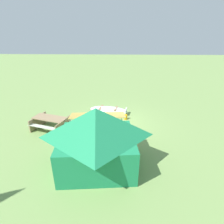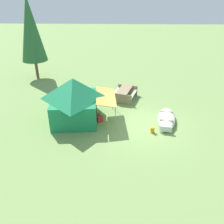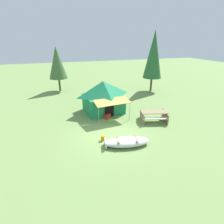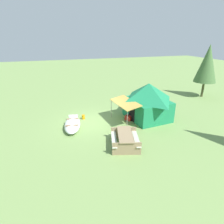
{
  "view_description": "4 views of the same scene",
  "coord_description": "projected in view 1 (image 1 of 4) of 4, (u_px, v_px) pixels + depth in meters",
  "views": [
    {
      "loc": [
        -0.29,
        9.84,
        5.11
      ],
      "look_at": [
        0.08,
        0.57,
        1.02
      ],
      "focal_mm": 28.59,
      "sensor_mm": 36.0,
      "label": 1
    },
    {
      "loc": [
        -11.9,
        1.26,
        7.2
      ],
      "look_at": [
        0.12,
        1.64,
        0.77
      ],
      "focal_mm": 38.33,
      "sensor_mm": 36.0,
      "label": 2
    },
    {
      "loc": [
        -3.15,
        -9.6,
        5.71
      ],
      "look_at": [
        0.27,
        0.71,
        1.22
      ],
      "focal_mm": 28.4,
      "sensor_mm": 36.0,
      "label": 3
    },
    {
      "loc": [
        12.02,
        -2.72,
        5.62
      ],
      "look_at": [
        0.46,
        1.18,
        0.78
      ],
      "focal_mm": 30.62,
      "sensor_mm": 36.0,
      "label": 4
    }
  ],
  "objects": [
    {
      "name": "beached_rowboat",
      "position": [
        109.0,
        110.0,
        12.41
      ],
      "size": [
        2.79,
        1.5,
        0.45
      ],
      "color": "silver",
      "rests_on": "ground_plane"
    },
    {
      "name": "canvas_cabin_tent",
      "position": [
        97.0,
        137.0,
        7.03
      ],
      "size": [
        3.42,
        4.02,
        2.61
      ],
      "color": "#1C804F",
      "rests_on": "ground_plane"
    },
    {
      "name": "fuel_can",
      "position": [
        126.0,
        117.0,
        11.54
      ],
      "size": [
        0.27,
        0.27,
        0.32
      ],
      "primitive_type": "cylinder",
      "rotation": [
        0.0,
        0.0,
        0.27
      ],
      "color": "orange",
      "rests_on": "ground_plane"
    },
    {
      "name": "cooler_box",
      "position": [
        103.0,
        143.0,
        8.77
      ],
      "size": [
        0.6,
        0.55,
        0.34
      ],
      "primitive_type": "cube",
      "rotation": [
        0.0,
        0.0,
        0.55
      ],
      "color": "red",
      "rests_on": "ground_plane"
    },
    {
      "name": "ground_plane",
      "position": [
        114.0,
        123.0,
        11.07
      ],
      "size": [
        80.0,
        80.0,
        0.0
      ],
      "primitive_type": "plane",
      "color": "#749450"
    },
    {
      "name": "picnic_table",
      "position": [
        50.0,
        122.0,
        10.21
      ],
      "size": [
        2.26,
        1.96,
        0.75
      ],
      "color": "#907958",
      "rests_on": "ground_plane"
    }
  ]
}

